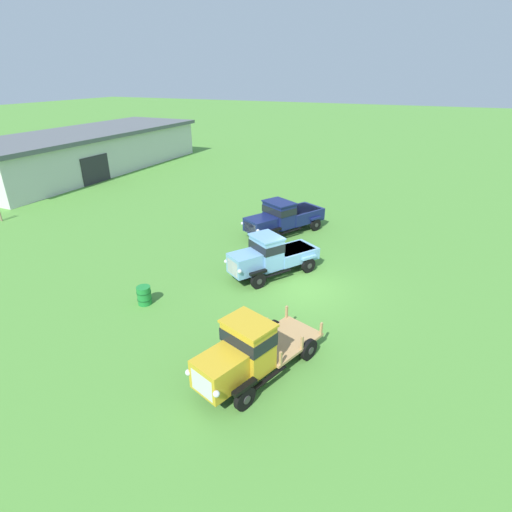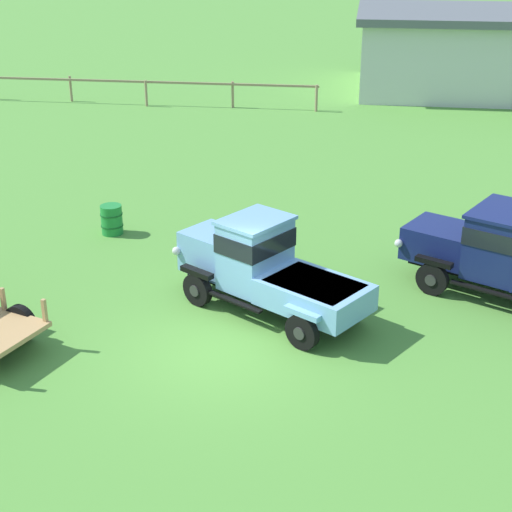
# 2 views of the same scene
# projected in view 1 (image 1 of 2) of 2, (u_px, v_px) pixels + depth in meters

# --- Properties ---
(ground_plane) EXTENTS (240.00, 240.00, 0.00)m
(ground_plane) POSITION_uv_depth(u_px,v_px,m) (303.00, 288.00, 18.71)
(ground_plane) COLOR #518E38
(farm_shed) EXTENTS (25.38, 9.14, 3.92)m
(farm_shed) POSITION_uv_depth(u_px,v_px,m) (90.00, 151.00, 40.22)
(farm_shed) COLOR silver
(farm_shed) RESTS_ON ground
(vintage_truck_foreground_near) EXTENTS (5.23, 3.18, 2.18)m
(vintage_truck_foreground_near) POSITION_uv_depth(u_px,v_px,m) (245.00, 352.00, 12.64)
(vintage_truck_foreground_near) COLOR black
(vintage_truck_foreground_near) RESTS_ON ground
(vintage_truck_second_in_line) EXTENTS (4.77, 3.80, 2.13)m
(vintage_truck_second_in_line) POSITION_uv_depth(u_px,v_px,m) (271.00, 255.00, 19.49)
(vintage_truck_second_in_line) COLOR black
(vintage_truck_second_in_line) RESTS_ON ground
(vintage_truck_midrow_center) EXTENTS (5.56, 4.11, 2.07)m
(vintage_truck_midrow_center) POSITION_uv_depth(u_px,v_px,m) (284.00, 216.00, 24.73)
(vintage_truck_midrow_center) COLOR black
(vintage_truck_midrow_center) RESTS_ON ground
(oil_drum_beside_row) EXTENTS (0.63, 0.63, 0.83)m
(oil_drum_beside_row) POSITION_uv_depth(u_px,v_px,m) (144.00, 295.00, 17.24)
(oil_drum_beside_row) COLOR #1E7F33
(oil_drum_beside_row) RESTS_ON ground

